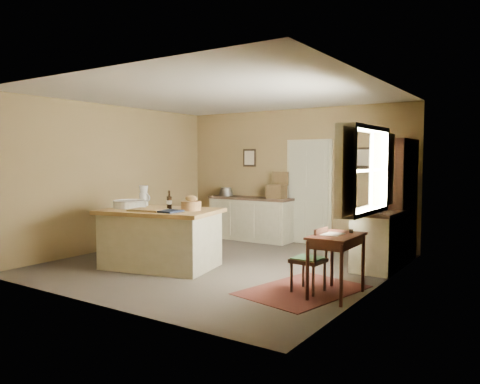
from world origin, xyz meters
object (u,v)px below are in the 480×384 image
(work_island, at_px, (160,237))
(shelving_unit, at_px, (403,201))
(right_cabinet, at_px, (379,239))
(writing_desk, at_px, (337,243))
(sideboard, at_px, (251,217))
(desk_chair, at_px, (308,260))

(work_island, distance_m, shelving_unit, 3.97)
(shelving_unit, bearing_deg, right_cabinet, -102.06)
(right_cabinet, bearing_deg, writing_desk, -89.99)
(sideboard, distance_m, desk_chair, 3.92)
(desk_chair, bearing_deg, right_cabinet, 81.29)
(desk_chair, height_order, right_cabinet, right_cabinet)
(desk_chair, relative_size, right_cabinet, 0.74)
(work_island, bearing_deg, desk_chair, -12.10)
(right_cabinet, bearing_deg, sideboard, 160.10)
(right_cabinet, xyz_separation_m, shelving_unit, (0.15, 0.72, 0.55))
(sideboard, distance_m, right_cabinet, 3.24)
(right_cabinet, bearing_deg, desk_chair, -101.63)
(sideboard, bearing_deg, desk_chair, -46.91)
(sideboard, xyz_separation_m, writing_desk, (3.04, -2.83, 0.18))
(writing_desk, xyz_separation_m, desk_chair, (-0.36, -0.03, -0.26))
(writing_desk, xyz_separation_m, shelving_unit, (0.15, 2.45, 0.34))
(writing_desk, height_order, right_cabinet, right_cabinet)
(work_island, distance_m, desk_chair, 2.53)
(writing_desk, bearing_deg, desk_chair, -175.22)
(writing_desk, distance_m, shelving_unit, 2.48)
(shelving_unit, bearing_deg, sideboard, 173.14)
(sideboard, distance_m, writing_desk, 4.16)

